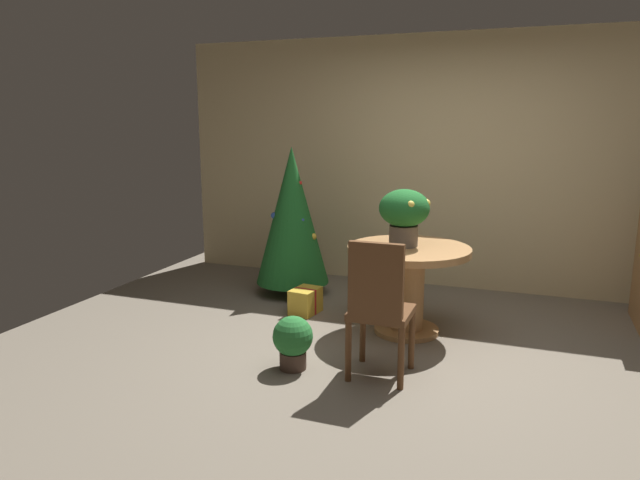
{
  "coord_description": "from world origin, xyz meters",
  "views": [
    {
      "loc": [
        0.76,
        -3.88,
        1.74
      ],
      "look_at": [
        -0.78,
        0.29,
        0.81
      ],
      "focal_mm": 32.36,
      "sensor_mm": 36.0,
      "label": 1
    }
  ],
  "objects_px": {
    "wooden_chair_near": "(379,304)",
    "holiday_tree": "(292,216)",
    "gift_box_gold": "(305,301)",
    "round_dining_table": "(408,275)",
    "potted_plant": "(293,340)",
    "flower_vase": "(404,212)"
  },
  "relations": [
    {
      "from": "round_dining_table",
      "to": "gift_box_gold",
      "type": "height_order",
      "value": "round_dining_table"
    },
    {
      "from": "round_dining_table",
      "to": "potted_plant",
      "type": "bearing_deg",
      "value": -121.5
    },
    {
      "from": "wooden_chair_near",
      "to": "holiday_tree",
      "type": "xyz_separation_m",
      "value": [
        -1.33,
        1.65,
        0.27
      ]
    },
    {
      "from": "wooden_chair_near",
      "to": "potted_plant",
      "type": "relative_size",
      "value": 2.52
    },
    {
      "from": "gift_box_gold",
      "to": "wooden_chair_near",
      "type": "bearing_deg",
      "value": -48.67
    },
    {
      "from": "wooden_chair_near",
      "to": "holiday_tree",
      "type": "height_order",
      "value": "holiday_tree"
    },
    {
      "from": "wooden_chair_near",
      "to": "potted_plant",
      "type": "distance_m",
      "value": 0.69
    },
    {
      "from": "round_dining_table",
      "to": "wooden_chair_near",
      "type": "distance_m",
      "value": 0.95
    },
    {
      "from": "wooden_chair_near",
      "to": "gift_box_gold",
      "type": "relative_size",
      "value": 3.06
    },
    {
      "from": "wooden_chair_near",
      "to": "holiday_tree",
      "type": "bearing_deg",
      "value": 128.87
    },
    {
      "from": "wooden_chair_near",
      "to": "round_dining_table",
      "type": "bearing_deg",
      "value": 90.0
    },
    {
      "from": "holiday_tree",
      "to": "potted_plant",
      "type": "height_order",
      "value": "holiday_tree"
    },
    {
      "from": "potted_plant",
      "to": "gift_box_gold",
      "type": "bearing_deg",
      "value": 107.45
    },
    {
      "from": "gift_box_gold",
      "to": "potted_plant",
      "type": "distance_m",
      "value": 1.21
    },
    {
      "from": "holiday_tree",
      "to": "gift_box_gold",
      "type": "xyz_separation_m",
      "value": [
        0.36,
        -0.54,
        -0.69
      ]
    },
    {
      "from": "flower_vase",
      "to": "holiday_tree",
      "type": "relative_size",
      "value": 0.31
    },
    {
      "from": "holiday_tree",
      "to": "flower_vase",
      "type": "bearing_deg",
      "value": -28.11
    },
    {
      "from": "gift_box_gold",
      "to": "potted_plant",
      "type": "height_order",
      "value": "potted_plant"
    },
    {
      "from": "flower_vase",
      "to": "wooden_chair_near",
      "type": "bearing_deg",
      "value": -87.07
    },
    {
      "from": "holiday_tree",
      "to": "wooden_chair_near",
      "type": "bearing_deg",
      "value": -51.13
    },
    {
      "from": "round_dining_table",
      "to": "holiday_tree",
      "type": "bearing_deg",
      "value": 152.36
    },
    {
      "from": "wooden_chair_near",
      "to": "gift_box_gold",
      "type": "bearing_deg",
      "value": 131.33
    }
  ]
}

